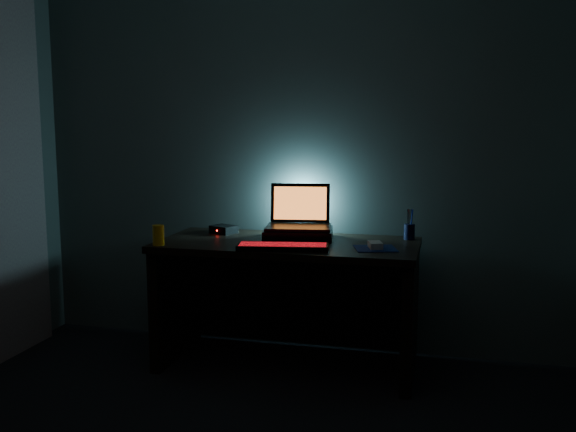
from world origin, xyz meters
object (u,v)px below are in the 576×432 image
(laptop, at_px, (299,218))
(router, at_px, (224,229))
(pen_cup, at_px, (409,232))
(keyboard, at_px, (283,247))
(juice_glass, at_px, (158,235))
(mouse, at_px, (375,245))

(laptop, bearing_deg, router, 168.29)
(laptop, xyz_separation_m, pen_cup, (0.65, 0.09, -0.07))
(laptop, distance_m, keyboard, 0.40)
(laptop, distance_m, juice_glass, 0.84)
(laptop, xyz_separation_m, router, (-0.49, 0.03, -0.10))
(pen_cup, height_order, juice_glass, juice_glass)
(mouse, bearing_deg, juice_glass, 172.58)
(mouse, xyz_separation_m, router, (-0.98, 0.28, 0.00))
(laptop, height_order, pen_cup, laptop)
(pen_cup, height_order, router, pen_cup)
(juice_glass, bearing_deg, mouse, 8.89)
(laptop, distance_m, mouse, 0.55)
(laptop, height_order, router, laptop)
(juice_glass, xyz_separation_m, router, (0.22, 0.46, -0.03))
(keyboard, height_order, pen_cup, pen_cup)
(router, bearing_deg, juice_glass, -91.32)
(laptop, height_order, keyboard, laptop)
(mouse, height_order, juice_glass, juice_glass)
(router, bearing_deg, pen_cup, 27.18)
(router, bearing_deg, mouse, 8.42)
(keyboard, bearing_deg, laptop, 80.03)
(pen_cup, bearing_deg, laptop, -172.49)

